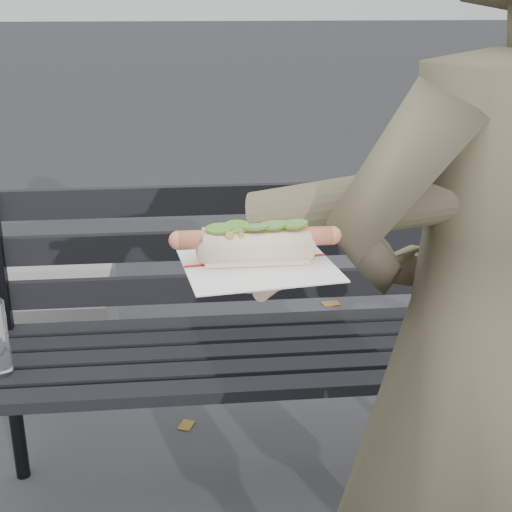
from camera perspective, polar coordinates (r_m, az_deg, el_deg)
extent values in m
cylinder|color=black|center=(2.22, -18.72, -11.66)|extent=(0.04, 0.04, 0.45)
cylinder|color=black|center=(2.05, 19.72, -14.61)|extent=(0.04, 0.04, 0.45)
cylinder|color=black|center=(2.31, 16.20, -9.99)|extent=(0.04, 0.04, 0.45)
cube|color=black|center=(1.74, 0.16, -10.57)|extent=(1.50, 0.07, 0.03)
cube|color=black|center=(1.82, -0.14, -9.13)|extent=(1.50, 0.07, 0.03)
cube|color=black|center=(1.90, -0.42, -7.81)|extent=(1.50, 0.07, 0.03)
cube|color=black|center=(1.98, -0.67, -6.59)|extent=(1.50, 0.07, 0.03)
cube|color=black|center=(2.06, -0.89, -5.46)|extent=(1.50, 0.07, 0.03)
cube|color=black|center=(2.15, 17.15, 0.62)|extent=(0.04, 0.03, 0.42)
cube|color=black|center=(2.04, -0.98, -2.45)|extent=(1.50, 0.02, 0.08)
cube|color=black|center=(2.00, -1.01, 1.00)|extent=(1.50, 0.02, 0.08)
cube|color=black|center=(1.96, -1.03, 4.59)|extent=(1.50, 0.02, 0.08)
imported|color=brown|center=(1.23, 17.29, -7.46)|extent=(0.68, 0.56, 1.61)
cylinder|color=brown|center=(1.06, 12.91, 4.69)|extent=(0.51, 0.23, 0.19)
cylinder|color=#D8A384|center=(0.95, 2.34, -0.84)|extent=(0.09, 0.08, 0.07)
ellipsoid|color=#D8A384|center=(0.94, 0.00, -1.43)|extent=(0.10, 0.12, 0.03)
cylinder|color=#D8A384|center=(0.90, -3.27, -2.14)|extent=(0.06, 0.02, 0.02)
cylinder|color=#D8A384|center=(0.92, -3.33, -1.67)|extent=(0.06, 0.02, 0.02)
cylinder|color=#D8A384|center=(0.94, -3.39, -1.22)|extent=(0.06, 0.02, 0.02)
cylinder|color=#D8A384|center=(0.96, -3.45, -0.79)|extent=(0.06, 0.02, 0.02)
cylinder|color=#D8A384|center=(0.89, 1.01, -2.59)|extent=(0.04, 0.05, 0.02)
cube|color=white|center=(0.93, 0.00, -0.46)|extent=(0.21, 0.21, 0.00)
cube|color=#B21E1E|center=(0.93, 0.00, -0.37)|extent=(0.19, 0.03, 0.00)
cylinder|color=#DD7655|center=(0.92, 0.00, 1.46)|extent=(0.20, 0.03, 0.02)
sphere|color=#DD7655|center=(0.92, -6.24, 1.25)|extent=(0.02, 0.03, 0.02)
sphere|color=#DD7655|center=(0.93, 6.11, 1.65)|extent=(0.02, 0.03, 0.02)
sphere|color=#9E6B2D|center=(0.90, -2.15, 1.56)|extent=(0.01, 0.01, 0.01)
sphere|color=#9E6B2D|center=(0.93, 0.20, 2.18)|extent=(0.01, 0.01, 0.01)
sphere|color=#9E6B2D|center=(0.90, -1.20, 1.67)|extent=(0.01, 0.01, 0.01)
sphere|color=#9E6B2D|center=(0.93, 1.11, 1.91)|extent=(0.01, 0.01, 0.01)
sphere|color=#9E6B2D|center=(0.94, 1.44, 2.31)|extent=(0.01, 0.01, 0.01)
sphere|color=#9E6B2D|center=(0.90, -1.74, 1.11)|extent=(0.01, 0.01, 0.01)
sphere|color=#9E6B2D|center=(0.91, 3.08, 1.42)|extent=(0.01, 0.01, 0.01)
sphere|color=#9E6B2D|center=(0.92, -1.05, 1.65)|extent=(0.01, 0.01, 0.01)
sphere|color=#9E6B2D|center=(0.93, -2.27, 2.12)|extent=(0.01, 0.01, 0.01)
sphere|color=#9E6B2D|center=(0.94, 2.86, 2.05)|extent=(0.01, 0.01, 0.01)
sphere|color=#9E6B2D|center=(0.90, -1.35, 1.58)|extent=(0.01, 0.01, 0.01)
sphere|color=#9E6B2D|center=(0.92, -2.16, 2.24)|extent=(0.01, 0.01, 0.01)
sphere|color=#9E6B2D|center=(0.93, -3.38, 2.02)|extent=(0.01, 0.01, 0.01)
sphere|color=#9E6B2D|center=(0.92, -1.27, 2.23)|extent=(0.01, 0.01, 0.01)
sphere|color=#9E6B2D|center=(0.94, 2.74, 2.36)|extent=(0.01, 0.01, 0.01)
sphere|color=#9E6B2D|center=(0.93, 1.47, 2.08)|extent=(0.01, 0.01, 0.01)
sphere|color=#9E6B2D|center=(0.92, -0.47, 2.11)|extent=(0.01, 0.01, 0.01)
sphere|color=#9E6B2D|center=(0.94, 2.08, 2.50)|extent=(0.01, 0.01, 0.01)
sphere|color=#9E6B2D|center=(0.92, 2.62, 1.65)|extent=(0.01, 0.01, 0.01)
sphere|color=#9E6B2D|center=(0.93, 1.50, 2.02)|extent=(0.01, 0.01, 0.01)
sphere|color=#9E6B2D|center=(0.91, -2.63, 1.42)|extent=(0.01, 0.01, 0.01)
sphere|color=#9E6B2D|center=(0.90, -1.76, 1.75)|extent=(0.01, 0.01, 0.01)
cylinder|color=#4D8A25|center=(0.91, -2.95, 2.21)|extent=(0.04, 0.04, 0.01)
cylinder|color=#4D8A25|center=(0.91, -1.62, 2.34)|extent=(0.04, 0.04, 0.01)
cylinder|color=#4D8A25|center=(0.91, -0.02, 2.34)|extent=(0.04, 0.04, 0.01)
cylinder|color=#4D8A25|center=(0.92, 1.35, 2.48)|extent=(0.04, 0.04, 0.01)
cylinder|color=#4D8A25|center=(0.92, 3.06, 2.56)|extent=(0.04, 0.04, 0.01)
cube|color=brown|center=(3.35, 16.32, -4.54)|extent=(0.08, 0.08, 0.00)
cube|color=brown|center=(3.34, 6.00, -3.80)|extent=(0.09, 0.07, 0.00)
cube|color=brown|center=(2.30, 16.23, -16.76)|extent=(0.05, 0.05, 0.00)
cube|color=brown|center=(2.46, -5.59, -13.31)|extent=(0.06, 0.07, 0.00)
cube|color=brown|center=(2.17, 9.88, -18.71)|extent=(0.10, 0.09, 0.00)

